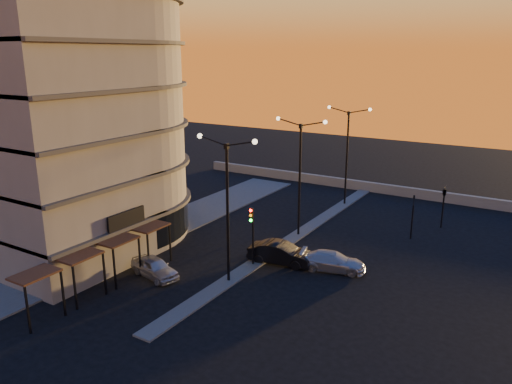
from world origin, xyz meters
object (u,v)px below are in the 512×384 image
at_px(car_sedan, 281,253).
at_px(car_wagon, 333,261).
at_px(streetlamp_mid, 300,168).
at_px(traffic_light_main, 252,227).
at_px(car_hatchback, 155,267).

distance_m(car_sedan, car_wagon, 3.64).
distance_m(streetlamp_mid, traffic_light_main, 7.62).
xyz_separation_m(car_sedan, car_wagon, (3.54, 0.85, -0.12)).
height_order(streetlamp_mid, car_sedan, streetlamp_mid).
relative_size(streetlamp_mid, car_hatchback, 2.44).
xyz_separation_m(car_hatchback, car_wagon, (9.64, 7.10, -0.02)).
bearing_deg(streetlamp_mid, car_wagon, -43.79).
bearing_deg(car_sedan, traffic_light_main, 125.18).
relative_size(traffic_light_main, car_hatchback, 1.09).
bearing_deg(streetlamp_mid, car_hatchback, -111.08).
height_order(car_sedan, car_wagon, car_sedan).
height_order(traffic_light_main, car_wagon, traffic_light_main).
bearing_deg(streetlamp_mid, traffic_light_main, -90.00).
bearing_deg(car_hatchback, car_wagon, -40.30).
distance_m(car_hatchback, car_wagon, 11.97).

